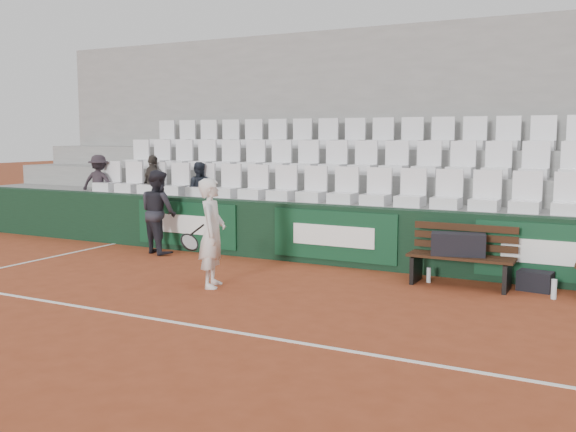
% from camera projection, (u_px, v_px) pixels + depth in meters
% --- Properties ---
extents(ground, '(80.00, 80.00, 0.00)m').
position_uv_depth(ground, '(215.00, 329.00, 7.22)').
color(ground, '#953F21').
rests_on(ground, ground).
extents(court_baseline, '(18.00, 0.06, 0.01)m').
position_uv_depth(court_baseline, '(215.00, 329.00, 7.22)').
color(court_baseline, white).
rests_on(court_baseline, ground).
extents(back_barrier, '(18.00, 0.34, 1.00)m').
position_uv_depth(back_barrier, '(352.00, 236.00, 10.64)').
color(back_barrier, black).
rests_on(back_barrier, ground).
extents(grandstand_tier_front, '(18.00, 0.95, 1.00)m').
position_uv_depth(grandstand_tier_front, '(362.00, 231.00, 11.23)').
color(grandstand_tier_front, gray).
rests_on(grandstand_tier_front, ground).
extents(grandstand_tier_mid, '(18.00, 0.95, 1.45)m').
position_uv_depth(grandstand_tier_mid, '(380.00, 213.00, 12.04)').
color(grandstand_tier_mid, gray).
rests_on(grandstand_tier_mid, ground).
extents(grandstand_tier_back, '(18.00, 0.95, 1.90)m').
position_uv_depth(grandstand_tier_back, '(396.00, 197.00, 12.85)').
color(grandstand_tier_back, gray).
rests_on(grandstand_tier_back, ground).
extents(grandstand_rear_wall, '(18.00, 0.30, 4.40)m').
position_uv_depth(grandstand_rear_wall, '(407.00, 134.00, 13.24)').
color(grandstand_rear_wall, gray).
rests_on(grandstand_rear_wall, ground).
extents(seat_row_front, '(11.90, 0.44, 0.63)m').
position_uv_depth(seat_row_front, '(359.00, 186.00, 10.97)').
color(seat_row_front, white).
rests_on(seat_row_front, grandstand_tier_front).
extents(seat_row_mid, '(11.90, 0.44, 0.63)m').
position_uv_depth(seat_row_mid, '(378.00, 158.00, 11.76)').
color(seat_row_mid, silver).
rests_on(seat_row_mid, grandstand_tier_mid).
extents(seat_row_back, '(11.90, 0.44, 0.63)m').
position_uv_depth(seat_row_back, '(395.00, 133.00, 12.54)').
color(seat_row_back, silver).
rests_on(seat_row_back, grandstand_tier_back).
extents(bench_left, '(1.50, 0.56, 0.45)m').
position_uv_depth(bench_left, '(460.00, 271.00, 9.25)').
color(bench_left, '#341C0F').
rests_on(bench_left, ground).
extents(sports_bag_left, '(0.81, 0.48, 0.32)m').
position_uv_depth(sports_bag_left, '(458.00, 244.00, 9.22)').
color(sports_bag_left, black).
rests_on(sports_bag_left, bench_left).
extents(sports_bag_ground, '(0.49, 0.34, 0.28)m').
position_uv_depth(sports_bag_ground, '(535.00, 281.00, 8.99)').
color(sports_bag_ground, black).
rests_on(sports_bag_ground, ground).
extents(water_bottle_near, '(0.06, 0.06, 0.23)m').
position_uv_depth(water_bottle_near, '(429.00, 275.00, 9.50)').
color(water_bottle_near, silver).
rests_on(water_bottle_near, ground).
extents(water_bottle_far, '(0.07, 0.07, 0.27)m').
position_uv_depth(water_bottle_far, '(554.00, 289.00, 8.53)').
color(water_bottle_far, silver).
rests_on(water_bottle_far, ground).
extents(tennis_player, '(0.78, 0.67, 1.56)m').
position_uv_depth(tennis_player, '(212.00, 233.00, 9.15)').
color(tennis_player, silver).
rests_on(tennis_player, ground).
extents(ball_kid, '(0.92, 0.82, 1.55)m').
position_uv_depth(ball_kid, '(158.00, 212.00, 11.80)').
color(ball_kid, black).
rests_on(ball_kid, ground).
extents(spectator_a, '(0.88, 0.67, 1.21)m').
position_uv_depth(spectator_a, '(98.00, 162.00, 13.71)').
color(spectator_a, '#271F25').
rests_on(spectator_a, grandstand_tier_front).
extents(spectator_b, '(0.78, 0.56, 1.23)m').
position_uv_depth(spectator_b, '(153.00, 163.00, 13.03)').
color(spectator_b, '#35302A').
rests_on(spectator_b, grandstand_tier_front).
extents(spectator_c, '(0.66, 0.60, 1.10)m').
position_uv_depth(spectator_c, '(198.00, 167.00, 12.53)').
color(spectator_c, '#1E232D').
rests_on(spectator_c, grandstand_tier_front).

